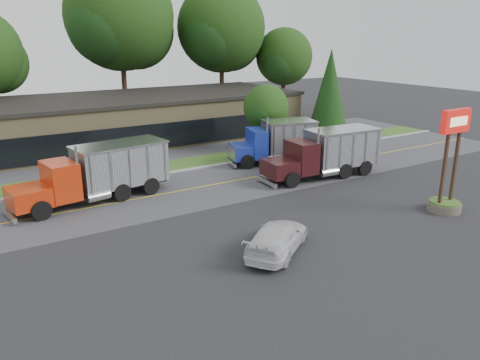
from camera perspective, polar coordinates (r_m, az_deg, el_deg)
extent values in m
plane|color=#2E2E33|center=(24.31, 4.08, -6.66)|extent=(140.00, 140.00, 0.00)
cube|color=#4A4A4F|center=(31.52, -5.57, -1.02)|extent=(60.00, 8.00, 0.02)
cube|color=gold|center=(31.52, -5.57, -1.02)|extent=(60.00, 0.12, 0.01)
cube|color=#9E9E99|center=(35.17, -8.65, 0.80)|extent=(60.00, 0.30, 0.12)
cube|color=#2E571D|center=(36.77, -9.78, 1.47)|extent=(60.00, 3.40, 0.03)
cube|color=#4A4A4F|center=(41.30, -12.46, 3.05)|extent=(60.00, 7.00, 0.02)
cube|color=#928059|center=(47.10, -12.85, 7.23)|extent=(32.00, 12.00, 4.00)
cylinder|color=#6B6054|center=(29.85, 23.62, -2.99)|extent=(1.90, 1.90, 0.50)
cylinder|color=#2E571D|center=(29.76, 23.69, -2.45)|extent=(1.70, 1.70, 0.10)
cube|color=#332116|center=(28.78, 23.60, 1.21)|extent=(0.16, 0.16, 5.00)
cube|color=#332116|center=(29.59, 24.71, 1.48)|extent=(0.16, 0.16, 5.00)
cube|color=red|center=(28.63, 24.82, 6.55)|extent=(2.20, 0.35, 1.30)
cube|color=beige|center=(28.53, 25.14, 6.48)|extent=(1.50, 0.04, 0.50)
cube|color=beige|center=(28.74, 24.51, 6.62)|extent=(1.50, 0.04, 0.50)
cylinder|color=#382619|center=(55.06, -13.81, 9.81)|extent=(0.56, 0.56, 6.37)
sphere|color=#18380F|center=(54.70, -14.48, 18.81)|extent=(11.65, 11.65, 11.65)
sphere|color=#18380F|center=(56.76, -12.66, 17.38)|extent=(8.73, 8.73, 8.73)
sphere|color=black|center=(53.08, -15.96, 17.58)|extent=(8.01, 8.01, 8.01)
cylinder|color=#382619|center=(59.08, -2.22, 10.46)|extent=(0.56, 0.56, 5.76)
sphere|color=#18380F|center=(58.68, -2.31, 18.06)|extent=(10.53, 10.53, 10.53)
sphere|color=#18380F|center=(60.81, -1.25, 16.80)|extent=(7.90, 7.90, 7.90)
sphere|color=black|center=(57.01, -3.28, 17.08)|extent=(7.24, 7.24, 7.24)
cylinder|color=#382619|center=(61.94, 5.26, 9.85)|extent=(0.56, 0.56, 3.91)
sphere|color=#18380F|center=(61.49, 5.40, 14.76)|extent=(7.14, 7.14, 7.14)
sphere|color=#18380F|center=(63.06, 5.87, 13.99)|extent=(5.36, 5.36, 5.36)
sphere|color=black|center=(60.32, 4.91, 14.09)|extent=(4.91, 4.91, 4.91)
cylinder|color=#382619|center=(49.78, 10.60, 6.13)|extent=(0.44, 0.44, 1.00)
cone|color=black|center=(49.16, 10.88, 10.98)|extent=(3.79, 3.79, 7.75)
cylinder|color=#382619|center=(41.20, 3.11, 4.91)|extent=(0.56, 0.56, 2.12)
sphere|color=#18380F|center=(40.68, 3.18, 8.87)|extent=(3.88, 3.88, 3.88)
sphere|color=#18380F|center=(41.56, 3.60, 8.37)|extent=(2.91, 2.91, 2.91)
sphere|color=black|center=(40.10, 2.75, 8.23)|extent=(2.66, 2.66, 2.66)
cube|color=black|center=(30.32, -16.87, -1.32)|extent=(9.33, 2.29, 0.28)
cube|color=#BA2C0D|center=(28.93, -24.25, -1.86)|extent=(2.52, 2.59, 1.10)
cube|color=#BA2C0D|center=(29.25, -21.02, -0.04)|extent=(1.93, 2.60, 2.20)
cube|color=black|center=(28.94, -22.41, 0.45)|extent=(0.35, 2.09, 0.90)
cube|color=silver|center=(30.54, -14.34, 1.87)|extent=(5.84, 3.25, 2.50)
cube|color=silver|center=(30.24, -14.52, 4.25)|extent=(6.01, 3.42, 0.12)
cylinder|color=black|center=(30.21, -24.39, -2.21)|extent=(1.14, 0.50, 1.10)
cylinder|color=black|center=(28.10, -23.05, -3.44)|extent=(1.14, 0.50, 1.10)
cylinder|color=black|center=(32.11, -14.42, -0.09)|extent=(1.14, 0.50, 1.10)
cylinder|color=black|center=(30.13, -12.48, -1.09)|extent=(1.14, 0.50, 1.10)
cube|color=black|center=(37.68, 4.27, 2.96)|extent=(6.51, 2.69, 0.28)
cube|color=#1C309D|center=(36.66, 0.16, 3.49)|extent=(2.11, 2.63, 1.10)
cube|color=#1C309D|center=(36.90, 2.05, 4.52)|extent=(1.73, 2.61, 2.20)
cube|color=black|center=(36.67, 1.33, 5.09)|extent=(0.62, 2.04, 0.90)
cube|color=silver|center=(37.76, 5.92, 5.20)|extent=(4.40, 3.44, 2.50)
cube|color=silver|center=(37.52, 5.99, 7.15)|extent=(4.58, 3.63, 0.12)
cylinder|color=black|center=(37.90, -0.14, 3.09)|extent=(1.15, 0.63, 1.10)
cylinder|color=black|center=(35.78, 0.91, 2.23)|extent=(1.15, 0.63, 1.10)
cylinder|color=black|center=(39.23, 5.60, 3.49)|extent=(1.15, 0.63, 1.10)
cylinder|color=black|center=(37.17, 6.93, 2.68)|extent=(1.15, 0.63, 1.10)
cube|color=black|center=(34.42, 10.21, 1.35)|extent=(8.63, 1.67, 0.28)
cube|color=black|center=(32.19, 4.98, 1.47)|extent=(2.23, 2.45, 1.10)
cube|color=black|center=(32.94, 7.48, 2.83)|extent=(1.68, 2.51, 2.20)
cube|color=black|center=(32.48, 6.56, 3.39)|extent=(0.22, 2.10, 0.90)
cube|color=silver|center=(34.98, 12.28, 3.93)|extent=(5.31, 2.90, 2.50)
cube|color=silver|center=(34.71, 12.42, 6.02)|extent=(5.47, 3.06, 0.12)
cylinder|color=black|center=(33.37, 4.17, 1.07)|extent=(1.12, 0.44, 1.10)
cylinder|color=black|center=(31.52, 6.36, 0.04)|extent=(1.12, 0.44, 1.10)
cylinder|color=black|center=(36.41, 11.45, 2.15)|extent=(1.12, 0.44, 1.10)
cylinder|color=black|center=(34.73, 13.81, 1.26)|extent=(1.12, 0.44, 1.10)
imported|color=silver|center=(22.25, 4.56, -7.02)|extent=(5.14, 4.47, 1.42)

